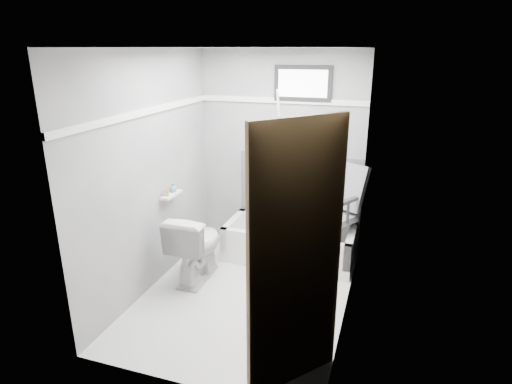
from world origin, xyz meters
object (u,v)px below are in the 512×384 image
at_px(soap_bottle_a, 167,191).
at_px(door, 325,289).
at_px(office_chair, 328,211).
at_px(bathtub, 290,242).
at_px(toilet, 196,246).
at_px(soap_bottle_b, 173,188).

bearing_deg(soap_bottle_a, door, -37.29).
relative_size(office_chair, door, 0.53).
distance_m(bathtub, toilet, 1.15).
height_order(office_chair, toilet, office_chair).
relative_size(bathtub, soap_bottle_b, 14.34).
xyz_separation_m(bathtub, soap_bottle_a, (-1.17, -0.75, 0.76)).
height_order(office_chair, door, door).
distance_m(office_chair, toilet, 1.53).
height_order(bathtub, soap_bottle_b, soap_bottle_b).
bearing_deg(toilet, soap_bottle_a, -2.32).
relative_size(soap_bottle_a, soap_bottle_b, 0.99).
height_order(bathtub, door, door).
distance_m(bathtub, soap_bottle_a, 1.58).
xyz_separation_m(office_chair, door, (0.32, -2.26, 0.35)).
distance_m(door, soap_bottle_a, 2.41).
bearing_deg(soap_bottle_b, bathtub, 27.46).
bearing_deg(office_chair, soap_bottle_b, -128.59).
bearing_deg(toilet, bathtub, -139.44).
distance_m(toilet, soap_bottle_a, 0.67).
bearing_deg(bathtub, soap_bottle_b, -152.54).
xyz_separation_m(bathtub, soap_bottle_b, (-1.17, -0.61, 0.75)).
height_order(toilet, soap_bottle_b, soap_bottle_b).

